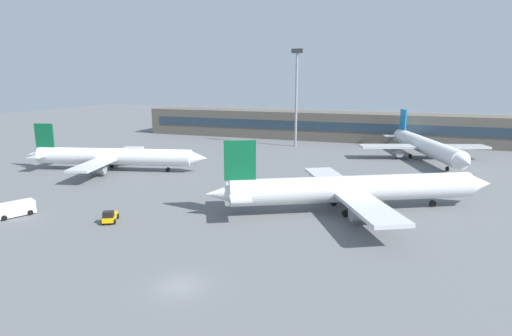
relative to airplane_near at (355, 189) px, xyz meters
The scene contains 8 objects.
ground_plane 17.31m from the airplane_near, 141.20° to the left, with size 400.00×400.00×0.00m, color slate.
terminal_building 74.77m from the airplane_near, 100.20° to the left, with size 133.41×12.13×9.00m.
airplane_near is the anchor object (origin of this frame).
airplane_mid 53.22m from the airplane_near, 168.00° to the left, with size 40.27×28.53×10.08m.
airplane_far 48.11m from the airplane_near, 75.73° to the left, with size 31.15×43.62×11.12m.
baggage_tug_yellow 35.77m from the airplane_near, 152.17° to the right, with size 3.03×3.89×1.75m.
service_van_white 50.06m from the airplane_near, 157.50° to the right, with size 4.01×5.56×2.08m.
floodlight_tower_west 61.92m from the airplane_near, 112.56° to the left, with size 3.20×0.80×27.88m.
Camera 1 is at (19.02, -31.86, 19.53)m, focal length 28.87 mm.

